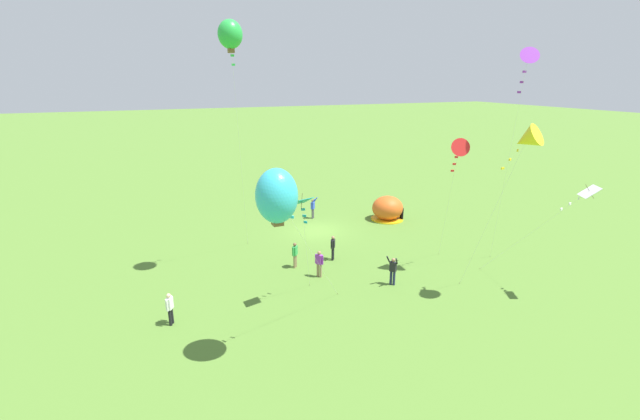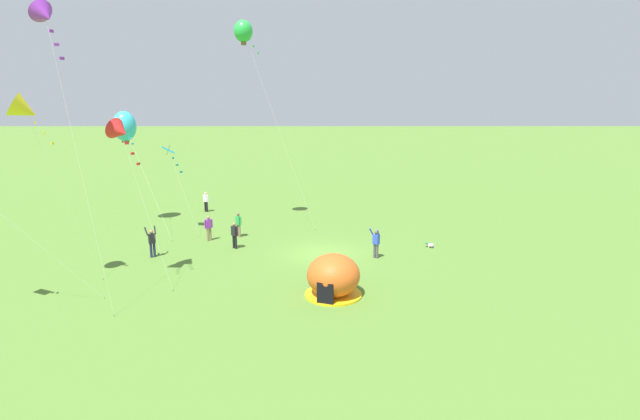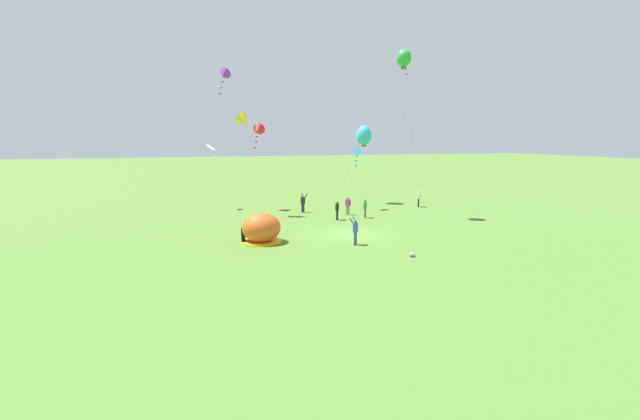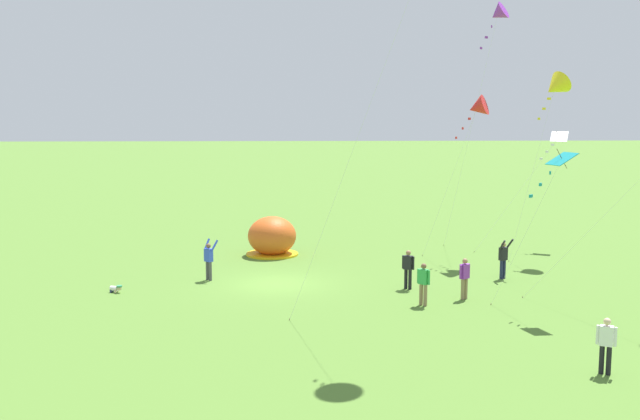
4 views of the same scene
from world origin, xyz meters
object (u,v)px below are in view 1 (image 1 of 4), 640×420
Objects in this scene: person_arms_raised at (313,208)px; person_watching_sky at (319,263)px; kite_red at (459,149)px; kite_purple at (528,59)px; kite_white at (584,195)px; kite_cyan at (277,196)px; person_flying_kite at (393,269)px; kite_yellow at (527,139)px; popup_tent at (388,209)px; person_near_tent at (170,307)px; person_strolling at (295,254)px; person_with_toddler at (333,247)px; kite_green at (230,34)px; kite_teal at (302,205)px; toddler_crawling at (277,208)px.

person_watching_sky is at bearing 70.47° from person_arms_raised.
kite_purple is at bearing 148.44° from kite_red.
kite_cyan is (16.40, -0.92, 1.42)m from kite_white.
person_flying_kite is 0.29× the size of kite_white.
popup_tent is at bearing -94.56° from kite_yellow.
person_near_tent is 0.91× the size of person_flying_kite.
person_watching_sky and person_strolling have the same top height.
person_flying_kite is 13.85m from kite_purple.
kite_cyan is at bearing 10.84° from kite_purple.
kite_yellow is (-4.74, 17.45, 7.94)m from person_arms_raised.
person_with_toddler is 14.51m from kite_green.
kite_white is (-20.71, 5.68, 5.09)m from person_near_tent.
person_near_tent is 0.20× the size of kite_cyan.
kite_teal is at bearing -4.70° from kite_purple.
person_flying_kite reaches higher than person_with_toddler.
kite_cyan is at bearing 27.18° from person_flying_kite.
kite_white is (-8.13, 5.16, 5.05)m from person_flying_kite.
kite_green is (6.11, -0.12, 13.16)m from person_with_toddler.
kite_cyan is (8.50, 17.84, 6.47)m from person_arms_raised.
toddler_crawling is 19.93m from person_near_tent.
kite_white is at bearing 97.05° from popup_tent.
popup_tent is 1.49× the size of person_arms_raised.
popup_tent is 6.53m from person_arms_raised.
kite_teal reaches higher than person_watching_sky.
person_near_tent is at bearing -15.33° from kite_white.
person_arms_raised is 10.26m from person_strolling.
kite_green is (3.33, -0.29, 13.16)m from person_strolling.
toddler_crawling is 0.06× the size of kite_yellow.
kite_green is at bearing -31.92° from kite_white.
person_flying_kite is at bearing -152.82° from kite_cyan.
popup_tent is at bearing -133.70° from kite_cyan.
kite_yellow is (-17.55, 4.36, 7.98)m from person_near_tent.
kite_yellow is at bearing 142.96° from person_watching_sky.
person_with_toddler reaches higher than toddler_crawling.
person_near_tent is 0.18× the size of kite_yellow.
person_near_tent is at bearing 28.88° from popup_tent.
kite_teal is (3.83, 17.62, 5.56)m from toddler_crawling.
kite_purple reaches higher than person_strolling.
kite_yellow is at bearing 98.90° from kite_red.
kite_teal is (6.00, 13.86, 4.74)m from person_arms_raised.
kite_red is at bearing 80.14° from popup_tent.
person_arms_raised is at bearing 120.08° from toddler_crawling.
person_watching_sky and person_with_toddler have the same top height.
person_watching_sky is 0.12× the size of kite_green.
person_with_toddler is 12.83m from kite_cyan.
kite_yellow is (-10.75, 3.58, 3.21)m from kite_teal.
popup_tent reaches higher than person_strolling.
person_watching_sky is 13.43m from kite_yellow.
kite_green is 11.26m from kite_cyan.
toddler_crawling is at bearing -69.79° from kite_red.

